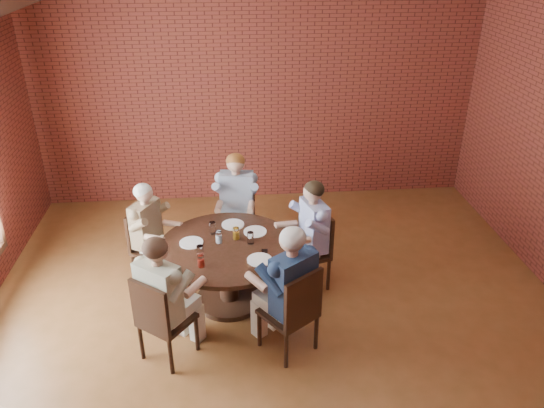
{
  "coord_description": "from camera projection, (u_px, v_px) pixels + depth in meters",
  "views": [
    {
      "loc": [
        -0.49,
        -4.13,
        3.79
      ],
      "look_at": [
        -0.02,
        1.0,
        1.12
      ],
      "focal_mm": 35.0,
      "sensor_mm": 36.0,
      "label": 1
    }
  ],
  "objects": [
    {
      "name": "diner_d",
      "position": [
        165.0,
        299.0,
        5.02
      ],
      "size": [
        0.84,
        0.87,
        1.37
      ],
      "primitive_type": null,
      "rotation": [
        0.0,
        0.0,
        2.49
      ],
      "color": "#BEAB96",
      "rests_on": "floor"
    },
    {
      "name": "glass_a",
      "position": [
        250.0,
        238.0,
        5.74
      ],
      "size": [
        0.07,
        0.07,
        0.14
      ],
      "primitive_type": "cylinder",
      "color": "white",
      "rests_on": "dining_table"
    },
    {
      "name": "plate_a",
      "position": [
        255.0,
        232.0,
        5.99
      ],
      "size": [
        0.26,
        0.26,
        0.01
      ],
      "primitive_type": "cylinder",
      "color": "white",
      "rests_on": "dining_table"
    },
    {
      "name": "plate_d",
      "position": [
        260.0,
        260.0,
        5.48
      ],
      "size": [
        0.26,
        0.26,
        0.01
      ],
      "primitive_type": "cylinder",
      "color": "white",
      "rests_on": "dining_table"
    },
    {
      "name": "chair_b",
      "position": [
        238.0,
        213.0,
        6.89
      ],
      "size": [
        0.49,
        0.49,
        0.95
      ],
      "rotation": [
        0.0,
        0.0,
        -0.12
      ],
      "color": "black",
      "rests_on": "floor"
    },
    {
      "name": "chair_e",
      "position": [
        295.0,
        310.0,
        5.11
      ],
      "size": [
        0.65,
        0.65,
        0.98
      ],
      "rotation": [
        0.0,
        0.0,
        3.76
      ],
      "color": "black",
      "rests_on": "floor"
    },
    {
      "name": "chair_c",
      "position": [
        147.0,
        244.0,
        6.26
      ],
      "size": [
        0.54,
        0.54,
        0.91
      ],
      "rotation": [
        0.0,
        0.0,
        1.06
      ],
      "color": "black",
      "rests_on": "floor"
    },
    {
      "name": "glass_d",
      "position": [
        219.0,
        237.0,
        5.76
      ],
      "size": [
        0.07,
        0.07,
        0.14
      ],
      "primitive_type": "cylinder",
      "color": "white",
      "rests_on": "dining_table"
    },
    {
      "name": "glass_f",
      "position": [
        201.0,
        261.0,
        5.35
      ],
      "size": [
        0.07,
        0.07,
        0.14
      ],
      "primitive_type": "cylinder",
      "color": "white",
      "rests_on": "dining_table"
    },
    {
      "name": "floor",
      "position": [
        282.0,
        345.0,
        5.44
      ],
      "size": [
        7.0,
        7.0,
        0.0
      ],
      "primitive_type": "plane",
      "color": "brown",
      "rests_on": "ground"
    },
    {
      "name": "plate_c",
      "position": [
        191.0,
        243.0,
        5.78
      ],
      "size": [
        0.26,
        0.26,
        0.01
      ],
      "primitive_type": "cylinder",
      "color": "white",
      "rests_on": "dining_table"
    },
    {
      "name": "dining_table",
      "position": [
        228.0,
        262.0,
        5.84
      ],
      "size": [
        1.51,
        1.51,
        0.75
      ],
      "color": "black",
      "rests_on": "floor"
    },
    {
      "name": "glass_c",
      "position": [
        212.0,
        228.0,
        5.94
      ],
      "size": [
        0.07,
        0.07,
        0.14
      ],
      "primitive_type": "cylinder",
      "color": "white",
      "rests_on": "dining_table"
    },
    {
      "name": "plate_b",
      "position": [
        233.0,
        224.0,
        6.14
      ],
      "size": [
        0.26,
        0.26,
        0.01
      ],
      "primitive_type": "cylinder",
      "color": "white",
      "rests_on": "dining_table"
    },
    {
      "name": "glass_b",
      "position": [
        236.0,
        233.0,
        5.83
      ],
      "size": [
        0.07,
        0.07,
        0.14
      ],
      "primitive_type": "cylinder",
      "color": "white",
      "rests_on": "dining_table"
    },
    {
      "name": "diner_c",
      "position": [
        151.0,
        235.0,
        6.16
      ],
      "size": [
        0.77,
        0.73,
        1.28
      ],
      "primitive_type": null,
      "rotation": [
        0.0,
        0.0,
        1.06
      ],
      "color": "brown",
      "rests_on": "floor"
    },
    {
      "name": "diner_b",
      "position": [
        237.0,
        205.0,
        6.74
      ],
      "size": [
        0.62,
        0.73,
        1.36
      ],
      "primitive_type": null,
      "rotation": [
        0.0,
        0.0,
        -0.12
      ],
      "color": "#8797AC",
      "rests_on": "floor"
    },
    {
      "name": "diner_e",
      "position": [
        288.0,
        290.0,
        5.1
      ],
      "size": [
        0.88,
        0.91,
        1.41
      ],
      "primitive_type": null,
      "rotation": [
        0.0,
        0.0,
        3.76
      ],
      "color": "#192A47",
      "rests_on": "floor"
    },
    {
      "name": "diner_a",
      "position": [
        309.0,
        236.0,
        6.08
      ],
      "size": [
        0.77,
        0.69,
        1.34
      ],
      "primitive_type": null,
      "rotation": [
        0.0,
        0.0,
        -1.31
      ],
      "color": "#404FA8",
      "rests_on": "floor"
    },
    {
      "name": "chair_a",
      "position": [
        315.0,
        246.0,
        6.18
      ],
      "size": [
        0.53,
        0.53,
        0.94
      ],
      "rotation": [
        0.0,
        0.0,
        -1.31
      ],
      "color": "black",
      "rests_on": "floor"
    },
    {
      "name": "chair_d",
      "position": [
        160.0,
        318.0,
        5.03
      ],
      "size": [
        0.62,
        0.62,
        0.96
      ],
      "rotation": [
        0.0,
        0.0,
        2.49
      ],
      "color": "black",
      "rests_on": "floor"
    },
    {
      "name": "smartphone",
      "position": [
        264.0,
        252.0,
        5.61
      ],
      "size": [
        0.08,
        0.13,
        0.01
      ],
      "primitive_type": "cube",
      "rotation": [
        0.0,
        0.0,
        -0.12
      ],
      "color": "black",
      "rests_on": "dining_table"
    },
    {
      "name": "glass_e",
      "position": [
        200.0,
        252.0,
        5.5
      ],
      "size": [
        0.07,
        0.07,
        0.14
      ],
      "primitive_type": "cylinder",
      "color": "white",
      "rests_on": "dining_table"
    },
    {
      "name": "wall_back",
      "position": [
        258.0,
        91.0,
        7.75
      ],
      "size": [
        7.0,
        0.0,
        7.0
      ],
      "primitive_type": "plane",
      "rotation": [
        1.57,
        0.0,
        0.0
      ],
      "color": "maroon",
      "rests_on": "ground"
    }
  ]
}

